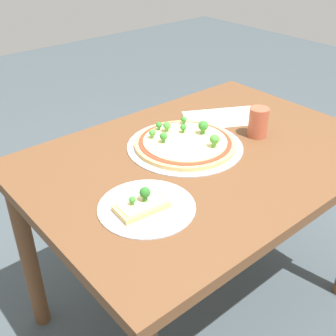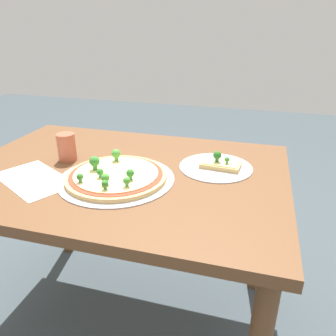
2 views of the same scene
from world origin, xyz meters
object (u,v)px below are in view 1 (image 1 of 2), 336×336
object	(u,v)px
pizza_tray_whole	(185,143)
pizza_tray_slice	(144,206)
dining_table	(203,179)
drinking_cup	(258,122)

from	to	relation	value
pizza_tray_whole	pizza_tray_slice	bearing A→B (deg)	-149.38
dining_table	drinking_cup	xyz separation A→B (m)	(0.23, -0.03, 0.15)
dining_table	pizza_tray_whole	bearing A→B (deg)	101.38
pizza_tray_whole	pizza_tray_slice	size ratio (longest dim) A/B	1.48
dining_table	pizza_tray_slice	distance (m)	0.37
pizza_tray_slice	drinking_cup	size ratio (longest dim) A/B	2.52
dining_table	pizza_tray_slice	world-z (taller)	pizza_tray_slice
pizza_tray_whole	drinking_cup	xyz separation A→B (m)	(0.25, -0.11, 0.04)
dining_table	drinking_cup	size ratio (longest dim) A/B	11.11
pizza_tray_whole	drinking_cup	bearing A→B (deg)	-23.33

